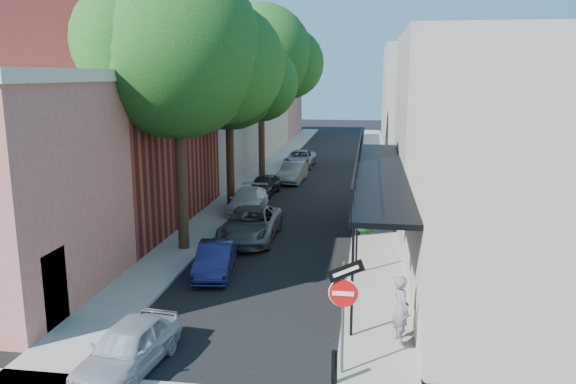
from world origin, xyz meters
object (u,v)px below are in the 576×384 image
(sign_post, at_px, (344,298))
(parked_car_a, at_px, (128,347))
(parked_car_b, at_px, (215,259))
(parked_car_e, at_px, (264,185))
(parked_car_c, at_px, (251,224))
(bollard, at_px, (334,367))
(parked_car_f, at_px, (293,172))
(oak_far, at_px, (268,58))
(parked_car_g, at_px, (300,159))
(pedestrian, at_px, (401,309))
(oak_mid, at_px, (236,76))
(oak_near, at_px, (189,55))
(parked_car_d, at_px, (248,201))

(sign_post, height_order, parked_car_a, sign_post)
(sign_post, bearing_deg, parked_car_b, 127.20)
(parked_car_e, bearing_deg, parked_car_c, -78.22)
(bollard, distance_m, parked_car_f, 25.44)
(oak_far, relative_size, parked_car_c, 2.41)
(oak_far, relative_size, parked_car_g, 2.56)
(parked_car_e, bearing_deg, pedestrian, -64.09)
(sign_post, xyz_separation_m, parked_car_f, (-4.56, 24.58, -1.37))
(bollard, bearing_deg, parked_car_c, 111.01)
(oak_far, height_order, pedestrian, oak_far)
(bollard, relative_size, pedestrian, 0.44)
(oak_mid, relative_size, pedestrian, 5.55)
(oak_mid, relative_size, parked_car_b, 2.92)
(bollard, relative_size, parked_car_f, 0.20)
(sign_post, height_order, pedestrian, sign_post)
(pedestrian, bearing_deg, parked_car_f, -5.80)
(sign_post, bearing_deg, oak_near, 125.09)
(parked_car_b, bearing_deg, oak_near, 112.31)
(oak_near, distance_m, parked_car_d, 9.84)
(oak_near, xyz_separation_m, parked_car_g, (1.64, 21.84, -7.23))
(parked_car_a, height_order, parked_car_e, parked_car_e)
(parked_car_a, distance_m, parked_car_g, 31.55)
(parked_car_c, xyz_separation_m, parked_car_e, (-1.16, 9.33, -0.08))
(oak_far, distance_m, parked_car_d, 12.93)
(bollard, height_order, parked_car_d, parked_car_d)
(parked_car_d, bearing_deg, pedestrian, -63.61)
(parked_car_a, bearing_deg, oak_far, 99.26)
(parked_car_d, relative_size, parked_car_f, 1.05)
(parked_car_c, distance_m, pedestrian, 10.92)
(parked_car_c, height_order, parked_car_g, parked_car_c)
(parked_car_a, xyz_separation_m, pedestrian, (6.63, 2.28, 0.43))
(oak_near, bearing_deg, bollard, -56.88)
(parked_car_a, bearing_deg, parked_car_e, 97.89)
(parked_car_a, height_order, parked_car_c, parked_car_c)
(parked_car_b, xyz_separation_m, pedestrian, (6.35, -4.61, 0.46))
(oak_far, xyz_separation_m, parked_car_d, (0.75, -10.41, -7.64))
(pedestrian, bearing_deg, bollard, 124.97)
(oak_mid, relative_size, parked_car_c, 2.07)
(oak_far, bearing_deg, pedestrian, -71.97)
(parked_car_c, distance_m, parked_car_d, 5.05)
(parked_car_a, relative_size, parked_car_c, 0.72)
(parked_car_g, bearing_deg, oak_mid, -95.81)
(oak_mid, relative_size, parked_car_f, 2.52)
(oak_far, relative_size, parked_car_f, 2.94)
(oak_far, bearing_deg, parked_car_a, -87.15)
(sign_post, height_order, bollard, sign_post)
(parked_car_f, relative_size, pedestrian, 2.20)
(oak_far, xyz_separation_m, parked_car_b, (1.60, -19.82, -7.68))
(sign_post, distance_m, bollard, 1.60)
(parked_car_d, height_order, parked_car_g, parked_car_g)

